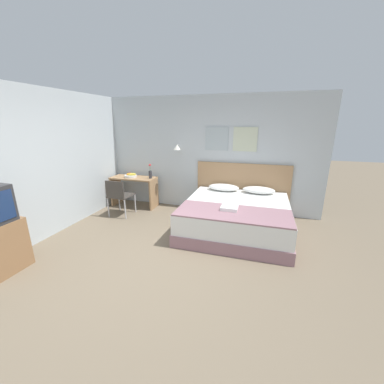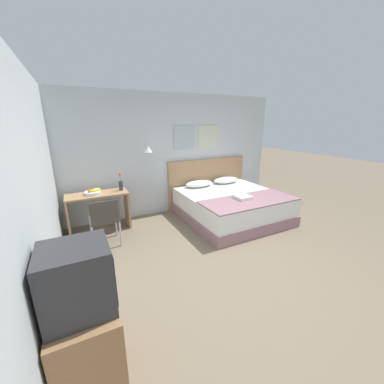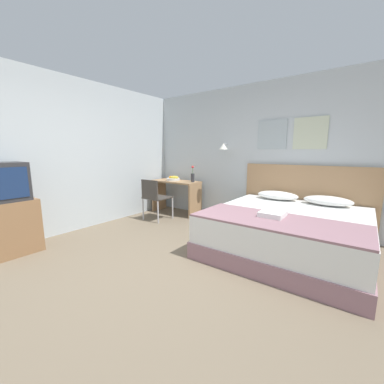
% 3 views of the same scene
% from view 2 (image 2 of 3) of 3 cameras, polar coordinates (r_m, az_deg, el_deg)
% --- Properties ---
extents(ground_plane, '(24.00, 24.00, 0.00)m').
position_cam_2_polar(ground_plane, '(3.69, 11.56, -17.64)').
color(ground_plane, '#756651').
extents(wall_back, '(5.44, 0.31, 2.65)m').
position_cam_2_polar(wall_back, '(5.41, -5.40, 9.01)').
color(wall_back, silver).
rests_on(wall_back, ground_plane).
extents(wall_left, '(0.06, 5.63, 2.65)m').
position_cam_2_polar(wall_left, '(2.29, -34.77, -5.24)').
color(wall_left, silver).
rests_on(wall_left, ground_plane).
extents(bed, '(1.98, 2.00, 0.58)m').
position_cam_2_polar(bed, '(5.20, 9.48, -3.35)').
color(bed, gray).
rests_on(bed, ground_plane).
extents(headboard, '(2.10, 0.06, 1.17)m').
position_cam_2_polar(headboard, '(5.93, 3.75, 2.40)').
color(headboard, '#A87F56').
rests_on(headboard, ground_plane).
extents(pillow_left, '(0.68, 0.36, 0.14)m').
position_cam_2_polar(pillow_left, '(5.51, 1.73, 2.01)').
color(pillow_left, white).
rests_on(pillow_left, bed).
extents(pillow_right, '(0.68, 0.36, 0.14)m').
position_cam_2_polar(pillow_right, '(5.91, 8.24, 2.86)').
color(pillow_right, white).
rests_on(pillow_right, bed).
extents(throw_blanket, '(1.92, 0.80, 0.02)m').
position_cam_2_polar(throw_blanket, '(4.68, 13.85, -2.00)').
color(throw_blanket, gray).
rests_on(throw_blanket, bed).
extents(folded_towel_near_foot, '(0.28, 0.31, 0.06)m').
position_cam_2_polar(folded_towel_near_foot, '(4.72, 12.09, -1.17)').
color(folded_towel_near_foot, white).
rests_on(folded_towel_near_foot, throw_blanket).
extents(desk, '(1.12, 0.48, 0.75)m').
position_cam_2_polar(desk, '(4.87, -21.78, -2.94)').
color(desk, '#A87F56').
rests_on(desk, ground_plane).
extents(desk_chair, '(0.47, 0.47, 0.84)m').
position_cam_2_polar(desk_chair, '(4.21, -20.47, -5.93)').
color(desk_chair, '#3D3833').
rests_on(desk_chair, ground_plane).
extents(fruit_bowl, '(0.31, 0.30, 0.11)m').
position_cam_2_polar(fruit_bowl, '(4.77, -22.90, -0.03)').
color(fruit_bowl, silver).
rests_on(fruit_bowl, desk).
extents(flower_vase, '(0.08, 0.08, 0.35)m').
position_cam_2_polar(flower_vase, '(4.84, -16.89, 1.88)').
color(flower_vase, '#333338').
rests_on(flower_vase, desk).
extents(tv_stand, '(0.48, 0.57, 0.75)m').
position_cam_2_polar(tv_stand, '(2.34, -23.76, -31.32)').
color(tv_stand, '#8E6642').
rests_on(tv_stand, ground_plane).
extents(television, '(0.47, 0.41, 0.51)m').
position_cam_2_polar(television, '(1.94, -25.98, -18.55)').
color(television, '#2D2D30').
rests_on(television, tv_stand).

